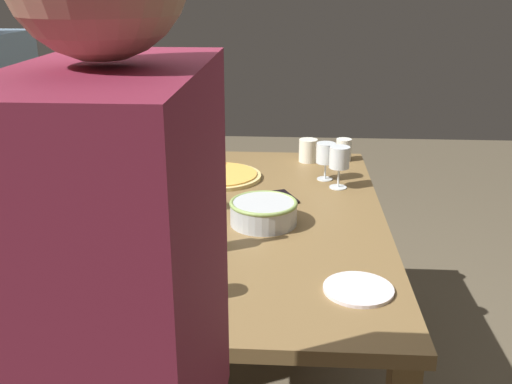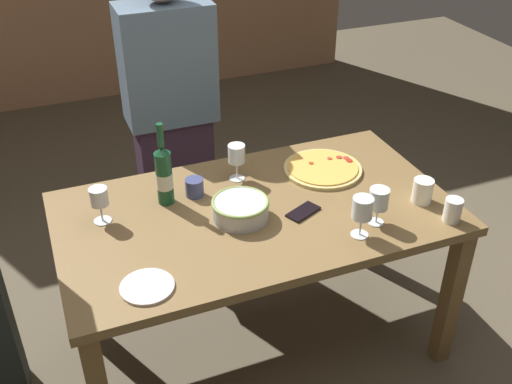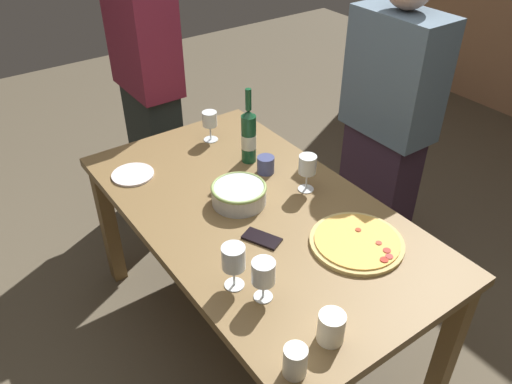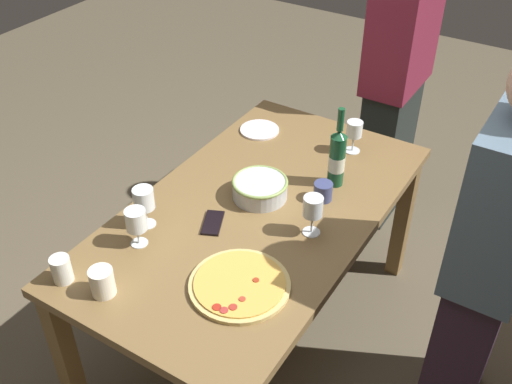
% 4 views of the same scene
% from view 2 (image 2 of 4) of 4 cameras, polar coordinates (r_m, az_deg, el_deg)
% --- Properties ---
extents(ground_plane, '(8.00, 8.00, 0.00)m').
position_cam_2_polar(ground_plane, '(2.96, 0.00, -13.72)').
color(ground_plane, brown).
extents(dining_table, '(1.60, 0.90, 0.75)m').
position_cam_2_polar(dining_table, '(2.53, 0.00, -3.39)').
color(dining_table, brown).
rests_on(dining_table, ground).
extents(pizza, '(0.35, 0.35, 0.02)m').
position_cam_2_polar(pizza, '(2.75, 6.28, 2.21)').
color(pizza, '#D7BB70').
rests_on(pizza, dining_table).
extents(serving_bowl, '(0.23, 0.23, 0.08)m').
position_cam_2_polar(serving_bowl, '(2.40, -1.48, -1.54)').
color(serving_bowl, silver).
rests_on(serving_bowl, dining_table).
extents(wine_bottle, '(0.07, 0.07, 0.36)m').
position_cam_2_polar(wine_bottle, '(2.48, -8.63, 1.65)').
color(wine_bottle, '#174B2A').
rests_on(wine_bottle, dining_table).
extents(wine_glass_near_pizza, '(0.08, 0.08, 0.17)m').
position_cam_2_polar(wine_glass_near_pizza, '(2.30, 9.95, -1.57)').
color(wine_glass_near_pizza, white).
rests_on(wine_glass_near_pizza, dining_table).
extents(wine_glass_by_bottle, '(0.07, 0.07, 0.15)m').
position_cam_2_polar(wine_glass_by_bottle, '(2.42, -14.50, -0.61)').
color(wine_glass_by_bottle, white).
rests_on(wine_glass_by_bottle, dining_table).
extents(wine_glass_far_left, '(0.07, 0.07, 0.17)m').
position_cam_2_polar(wine_glass_far_left, '(2.62, -1.83, 3.44)').
color(wine_glass_far_left, white).
rests_on(wine_glass_far_left, dining_table).
extents(wine_glass_far_right, '(0.08, 0.08, 0.15)m').
position_cam_2_polar(wine_glass_far_right, '(2.38, 11.44, -0.69)').
color(wine_glass_far_right, white).
rests_on(wine_glass_far_right, dining_table).
extents(cup_amber, '(0.07, 0.07, 0.10)m').
position_cam_2_polar(cup_amber, '(2.50, 17.97, -1.64)').
color(cup_amber, white).
rests_on(cup_amber, dining_table).
extents(cup_ceramic, '(0.08, 0.08, 0.08)m').
position_cam_2_polar(cup_ceramic, '(2.56, -5.79, 0.44)').
color(cup_ceramic, '#3D4575').
rests_on(cup_ceramic, dining_table).
extents(cup_spare, '(0.08, 0.08, 0.10)m').
position_cam_2_polar(cup_spare, '(2.59, 15.35, 0.11)').
color(cup_spare, white).
rests_on(cup_spare, dining_table).
extents(side_plate, '(0.19, 0.19, 0.01)m').
position_cam_2_polar(side_plate, '(2.13, -10.18, -8.74)').
color(side_plate, white).
rests_on(side_plate, dining_table).
extents(cell_phone, '(0.16, 0.12, 0.01)m').
position_cam_2_polar(cell_phone, '(2.46, 4.45, -1.87)').
color(cell_phone, black).
rests_on(cell_phone, dining_table).
extents(person_guest_left, '(0.45, 0.24, 1.59)m').
position_cam_2_polar(person_guest_left, '(3.16, -7.93, 7.07)').
color(person_guest_left, '#342234').
rests_on(person_guest_left, ground).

